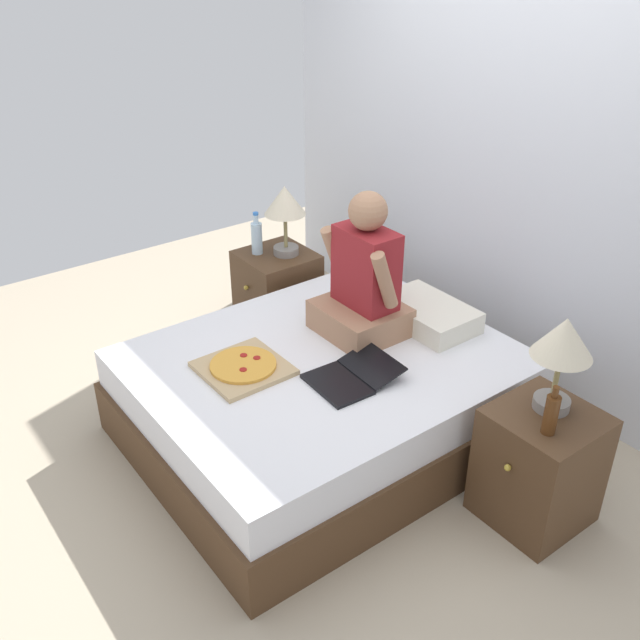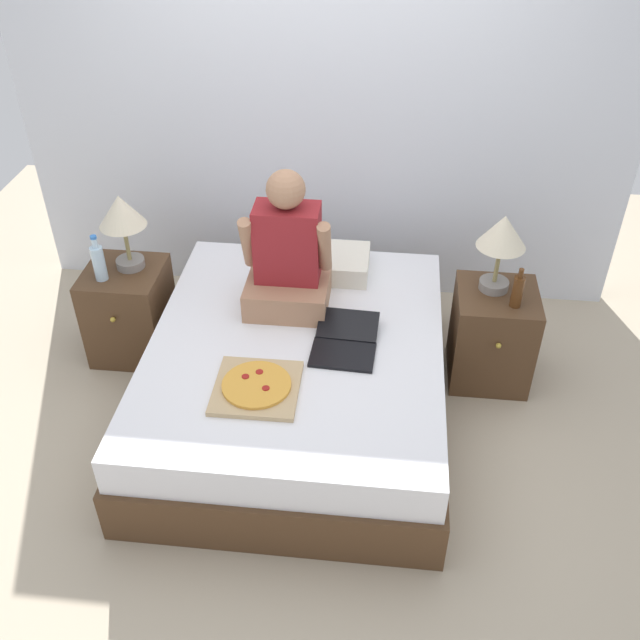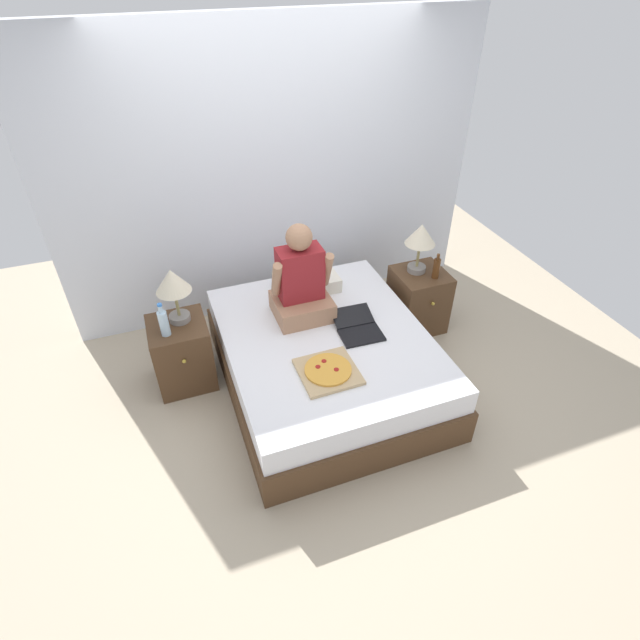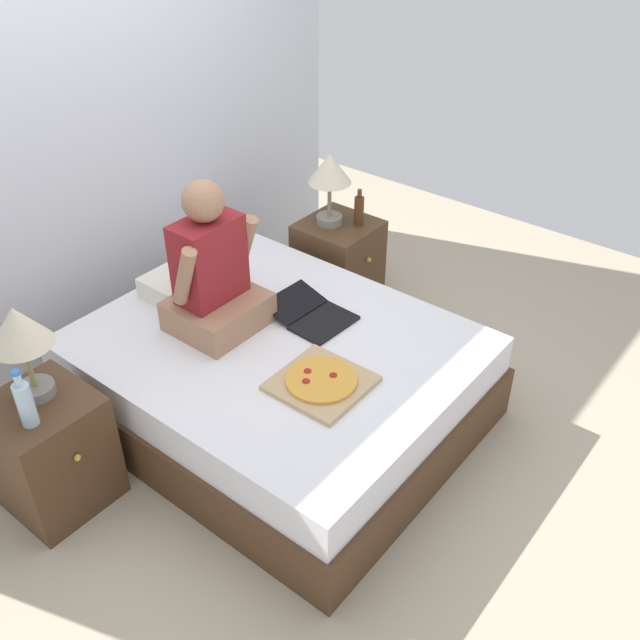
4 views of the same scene
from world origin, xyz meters
name	(u,v)px [view 4 (image 4 of 4)]	position (x,y,z in m)	size (l,w,h in m)	color
ground_plane	(280,414)	(0.00, 0.00, 0.00)	(5.75, 5.75, 0.00)	tan
wall_back	(87,133)	(0.00, 1.30, 1.25)	(3.75, 0.12, 2.50)	silver
bed	(278,378)	(0.00, 0.00, 0.24)	(1.55, 1.88, 0.49)	#4C331E
nightstand_left	(51,452)	(-1.06, 0.42, 0.29)	(0.44, 0.47, 0.57)	#4C331E
lamp_on_left_nightstand	(19,333)	(-1.02, 0.47, 0.90)	(0.26, 0.26, 0.45)	gray
water_bottle	(25,403)	(-1.14, 0.33, 0.68)	(0.07, 0.07, 0.28)	silver
nightstand_right	(338,264)	(1.06, 0.42, 0.29)	(0.44, 0.47, 0.57)	#4C331E
lamp_on_right_nightstand	(330,173)	(1.03, 0.47, 0.90)	(0.26, 0.26, 0.45)	gray
beer_bottle	(359,210)	(1.13, 0.32, 0.67)	(0.06, 0.06, 0.23)	#512D14
pillow	(194,279)	(0.07, 0.66, 0.55)	(0.52, 0.34, 0.12)	silver
person_seated	(213,275)	(-0.08, 0.33, 0.78)	(0.47, 0.40, 0.78)	#A37556
laptop	(314,316)	(0.25, -0.03, 0.51)	(0.34, 0.43, 0.07)	black
pizza_box	(321,382)	(-0.13, -0.39, 0.51)	(0.40, 0.40, 0.05)	tan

